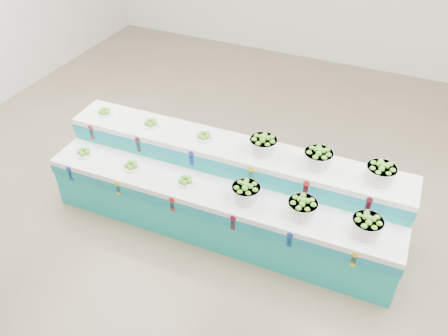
{
  "coord_description": "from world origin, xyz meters",
  "views": [
    {
      "loc": [
        1.69,
        -4.19,
        4.28
      ],
      "look_at": [
        -0.09,
        -0.23,
        0.87
      ],
      "focal_mm": 37.4,
      "sensor_mm": 36.0,
      "label": 1
    }
  ],
  "objects_px": {
    "basket_lower_left": "(246,192)",
    "plate_upper_mid": "(151,123)",
    "display_stand": "(224,191)",
    "basket_upper_right": "(381,173)"
  },
  "relations": [
    {
      "from": "display_stand",
      "to": "basket_lower_left",
      "type": "distance_m",
      "value": 0.57
    },
    {
      "from": "display_stand",
      "to": "basket_lower_left",
      "type": "xyz_separation_m",
      "value": [
        0.39,
        -0.26,
        0.33
      ]
    },
    {
      "from": "basket_lower_left",
      "to": "plate_upper_mid",
      "type": "height_order",
      "value": "plate_upper_mid"
    },
    {
      "from": "plate_upper_mid",
      "to": "basket_upper_right",
      "type": "bearing_deg",
      "value": 1.21
    },
    {
      "from": "basket_lower_left",
      "to": "basket_upper_right",
      "type": "bearing_deg",
      "value": 23.13
    },
    {
      "from": "plate_upper_mid",
      "to": "basket_upper_right",
      "type": "xyz_separation_m",
      "value": [
        2.85,
        0.06,
        0.07
      ]
    },
    {
      "from": "basket_upper_right",
      "to": "display_stand",
      "type": "bearing_deg",
      "value": -169.89
    },
    {
      "from": "display_stand",
      "to": "basket_upper_right",
      "type": "xyz_separation_m",
      "value": [
        1.72,
        0.31,
        0.63
      ]
    },
    {
      "from": "basket_lower_left",
      "to": "plate_upper_mid",
      "type": "xyz_separation_m",
      "value": [
        -1.52,
        0.51,
        0.23
      ]
    },
    {
      "from": "basket_lower_left",
      "to": "basket_upper_right",
      "type": "relative_size",
      "value": 1.0
    }
  ]
}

